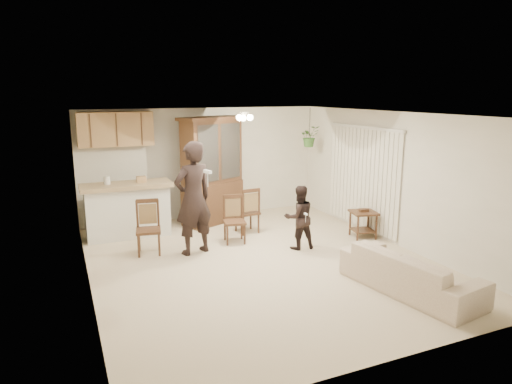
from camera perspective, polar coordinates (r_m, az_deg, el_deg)
name	(u,v)px	position (r m, az deg, el deg)	size (l,w,h in m)	color
floor	(261,262)	(7.90, 0.57, -8.73)	(6.50, 6.50, 0.00)	beige
ceiling	(261,114)	(7.38, 0.61, 9.70)	(5.50, 6.50, 0.02)	silver
wall_back	(203,163)	(10.54, -6.66, 3.60)	(5.50, 0.02, 2.50)	silver
wall_front	(391,253)	(4.87, 16.54, -7.28)	(5.50, 0.02, 2.50)	silver
wall_left	(84,207)	(6.92, -20.70, -1.77)	(0.02, 6.50, 2.50)	silver
wall_right	(393,178)	(9.00, 16.79, 1.64)	(0.02, 6.50, 2.50)	silver
breakfast_bar	(128,212)	(9.45, -15.72, -2.47)	(1.60, 0.55, 1.00)	silver
bar_top	(126,185)	(9.32, -15.92, 0.80)	(1.75, 0.70, 0.08)	#A18461
upper_cabinets	(116,129)	(9.89, -17.15, 7.52)	(1.50, 0.34, 0.70)	olive
vertical_blinds	(362,178)	(9.69, 13.14, 1.68)	(0.06, 2.30, 2.10)	silver
ceiling_fixture	(244,117)	(8.56, -1.48, 9.40)	(0.36, 0.36, 0.20)	beige
hanging_plant	(309,136)	(10.61, 6.69, 6.92)	(0.43, 0.37, 0.48)	#2C4F1F
plant_cord	(310,122)	(10.58, 6.74, 8.67)	(0.01, 0.01, 0.65)	black
sofa	(410,268)	(7.04, 18.74, -8.93)	(1.87, 0.73, 0.73)	beige
adult	(193,205)	(8.14, -7.83, -1.56)	(0.66, 0.43, 1.80)	black
child	(299,213)	(8.40, 5.42, -2.65)	(0.66, 0.51, 1.35)	black
china_hutch	(212,171)	(10.02, -5.49, 2.59)	(1.58, 1.11, 2.33)	#341B12
side_table	(363,224)	(9.35, 13.23, -3.91)	(0.58, 0.58, 0.59)	#341B12
chair_bar	(149,239)	(8.43, -13.25, -5.73)	(0.50, 0.50, 0.97)	#341B12
chair_hutch_left	(235,229)	(8.82, -2.69, -4.69)	(0.48, 0.48, 0.91)	#341B12
chair_hutch_right	(247,220)	(9.43, -1.12, -3.47)	(0.45, 0.45, 0.95)	#341B12
controller_adult	(208,172)	(7.62, -6.07, 2.54)	(0.05, 0.18, 0.05)	white
controller_child	(306,214)	(8.14, 6.24, -2.75)	(0.03, 0.10, 0.03)	white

